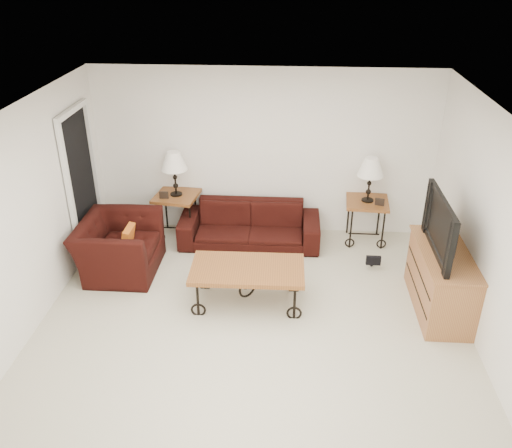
{
  "coord_description": "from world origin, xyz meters",
  "views": [
    {
      "loc": [
        0.38,
        -4.92,
        3.92
      ],
      "look_at": [
        0.0,
        0.7,
        1.0
      ],
      "focal_mm": 37.33,
      "sensor_mm": 36.0,
      "label": 1
    }
  ],
  "objects": [
    {
      "name": "photo_frame_left",
      "position": [
        -1.44,
        2.05,
        0.73
      ],
      "size": [
        0.13,
        0.02,
        0.11
      ],
      "primitive_type": "cube",
      "rotation": [
        0.0,
        0.0,
        0.04
      ],
      "color": "black",
      "rests_on": "side_table_left"
    },
    {
      "name": "lamp_left",
      "position": [
        -1.29,
        2.2,
        1.01
      ],
      "size": [
        0.43,
        0.43,
        0.67
      ],
      "primitive_type": null,
      "rotation": [
        0.0,
        0.0,
        -0.14
      ],
      "color": "black",
      "rests_on": "side_table_left"
    },
    {
      "name": "ground",
      "position": [
        0.0,
        0.0,
        0.0
      ],
      "size": [
        5.0,
        5.0,
        0.0
      ],
      "primitive_type": "plane",
      "color": "beige",
      "rests_on": "ground"
    },
    {
      "name": "television",
      "position": [
        2.21,
        0.55,
        1.13
      ],
      "size": [
        0.15,
        1.18,
        0.68
      ],
      "primitive_type": "imported",
      "rotation": [
        0.0,
        0.0,
        -1.57
      ],
      "color": "black",
      "rests_on": "tv_stand"
    },
    {
      "name": "throw_pillow",
      "position": [
        -1.73,
        1.09,
        0.52
      ],
      "size": [
        0.09,
        0.33,
        0.33
      ],
      "primitive_type": "cube",
      "rotation": [
        0.0,
        0.0,
        1.57
      ],
      "color": "#CC6A1A",
      "rests_on": "armchair"
    },
    {
      "name": "lamp_right",
      "position": [
        1.53,
        2.2,
        0.99
      ],
      "size": [
        0.4,
        0.4,
        0.66
      ],
      "primitive_type": null,
      "rotation": [
        0.0,
        0.0,
        -0.08
      ],
      "color": "black",
      "rests_on": "side_table_right"
    },
    {
      "name": "sofa",
      "position": [
        -0.18,
        2.02,
        0.3
      ],
      "size": [
        2.05,
        0.8,
        0.6
      ],
      "primitive_type": "imported",
      "color": "black",
      "rests_on": "ground"
    },
    {
      "name": "wall_back",
      "position": [
        0.0,
        2.5,
        1.25
      ],
      "size": [
        5.0,
        0.02,
        2.5
      ],
      "primitive_type": "cube",
      "color": "white",
      "rests_on": "ground"
    },
    {
      "name": "doorway",
      "position": [
        -2.47,
        1.65,
        1.02
      ],
      "size": [
        0.08,
        0.94,
        2.04
      ],
      "primitive_type": "cube",
      "color": "black",
      "rests_on": "ground"
    },
    {
      "name": "backpack",
      "position": [
        1.55,
        1.46,
        0.2
      ],
      "size": [
        0.36,
        0.31,
        0.39
      ],
      "primitive_type": "ellipsoid",
      "rotation": [
        0.0,
        0.0,
        -0.28
      ],
      "color": "black",
      "rests_on": "ground"
    },
    {
      "name": "tv_stand",
      "position": [
        2.23,
        0.55,
        0.39
      ],
      "size": [
        0.55,
        1.32,
        0.79
      ],
      "primitive_type": "cube",
      "color": "#9D6E3A",
      "rests_on": "ground"
    },
    {
      "name": "side_table_right",
      "position": [
        1.53,
        2.2,
        0.33
      ],
      "size": [
        0.65,
        0.65,
        0.66
      ],
      "primitive_type": "cube",
      "rotation": [
        0.0,
        0.0,
        -0.08
      ],
      "color": "brown",
      "rests_on": "ground"
    },
    {
      "name": "armchair",
      "position": [
        -1.88,
        1.14,
        0.37
      ],
      "size": [
        0.99,
        1.14,
        0.74
      ],
      "primitive_type": "imported",
      "rotation": [
        0.0,
        0.0,
        1.57
      ],
      "color": "black",
      "rests_on": "ground"
    },
    {
      "name": "coffee_table",
      "position": [
        -0.09,
        0.49,
        0.26
      ],
      "size": [
        1.38,
        0.76,
        0.51
      ],
      "primitive_type": "cube",
      "rotation": [
        0.0,
        0.0,
        0.01
      ],
      "color": "brown",
      "rests_on": "ground"
    },
    {
      "name": "side_table_left",
      "position": [
        -1.29,
        2.2,
        0.34
      ],
      "size": [
        0.69,
        0.69,
        0.67
      ],
      "primitive_type": "cube",
      "rotation": [
        0.0,
        0.0,
        -0.14
      ],
      "color": "brown",
      "rests_on": "ground"
    },
    {
      "name": "ceiling",
      "position": [
        0.0,
        0.0,
        2.5
      ],
      "size": [
        5.0,
        5.0,
        0.0
      ],
      "primitive_type": "plane",
      "color": "white",
      "rests_on": "wall_back"
    },
    {
      "name": "wall_front",
      "position": [
        0.0,
        -2.5,
        1.25
      ],
      "size": [
        5.0,
        0.02,
        2.5
      ],
      "primitive_type": "cube",
      "color": "white",
      "rests_on": "ground"
    },
    {
      "name": "photo_frame_right",
      "position": [
        1.68,
        2.05,
        0.72
      ],
      "size": [
        0.13,
        0.05,
        0.11
      ],
      "primitive_type": "cube",
      "rotation": [
        0.0,
        0.0,
        -0.29
      ],
      "color": "black",
      "rests_on": "side_table_right"
    },
    {
      "name": "wall_left",
      "position": [
        -2.5,
        0.0,
        1.25
      ],
      "size": [
        0.02,
        5.0,
        2.5
      ],
      "primitive_type": "cube",
      "color": "white",
      "rests_on": "ground"
    },
    {
      "name": "wall_right",
      "position": [
        2.5,
        0.0,
        1.25
      ],
      "size": [
        0.02,
        5.0,
        2.5
      ],
      "primitive_type": "cube",
      "color": "white",
      "rests_on": "ground"
    }
  ]
}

